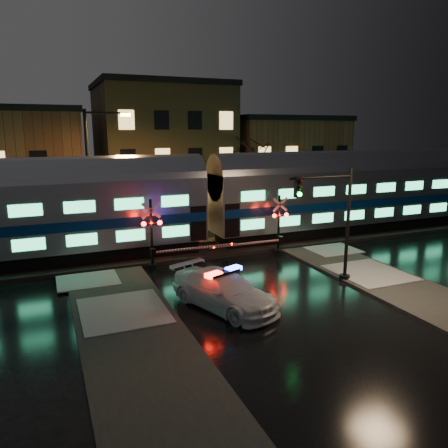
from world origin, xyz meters
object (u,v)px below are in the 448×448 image
Objects in this scene: police_car at (224,290)px; crossing_signal_right at (274,231)px; crossing_signal_left at (159,241)px; traffic_light at (333,224)px; streetlight at (93,169)px.

police_car is 1.11× the size of crossing_signal_right.
crossing_signal_left is at bearing 80.45° from police_car.
crossing_signal_left is at bearing 136.13° from traffic_light.
traffic_light is (7.45, -5.51, 1.44)m from crossing_signal_left.
police_car is at bearing -133.27° from crossing_signal_right.
police_car is at bearing -78.72° from crossing_signal_left.
crossing_signal_left is 0.63× the size of streetlight.
crossing_signal_right is at bearing 25.90° from police_car.
traffic_light is at bearing -36.49° from crossing_signal_left.
crossing_signal_left is 7.97m from streetlight.
police_car is at bearing -179.81° from traffic_light.
traffic_light is (0.23, -5.50, 1.55)m from crossing_signal_right.
streetlight reaches higher than crossing_signal_right.
streetlight reaches higher than police_car.
crossing_signal_left is (-7.22, 0.01, 0.10)m from crossing_signal_right.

